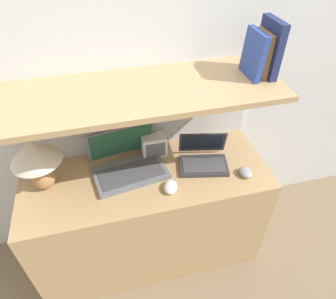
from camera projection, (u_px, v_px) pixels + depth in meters
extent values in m
plane|color=#7A664C|center=(160.00, 283.00, 1.89)|extent=(12.00, 12.00, 0.00)
cube|color=silver|center=(130.00, 66.00, 1.52)|extent=(6.00, 0.05, 2.40)
cube|color=tan|center=(149.00, 216.00, 1.84)|extent=(1.33, 0.51, 0.72)
cube|color=silver|center=(139.00, 160.00, 1.89)|extent=(1.33, 0.04, 1.18)
cube|color=tan|center=(139.00, 92.00, 1.34)|extent=(1.33, 0.46, 0.03)
ellipsoid|color=#B27A4C|center=(43.00, 177.00, 1.51)|extent=(0.12, 0.12, 0.13)
cylinder|color=tan|center=(38.00, 164.00, 1.45)|extent=(0.02, 0.02, 0.05)
cone|color=beige|center=(33.00, 151.00, 1.39)|extent=(0.24, 0.24, 0.12)
cube|color=slate|center=(131.00, 173.00, 1.61)|extent=(0.41, 0.28, 0.02)
cube|color=#47474C|center=(131.00, 173.00, 1.59)|extent=(0.36, 0.21, 0.00)
cube|color=slate|center=(121.00, 141.00, 1.63)|extent=(0.39, 0.11, 0.21)
cube|color=#235138|center=(122.00, 142.00, 1.62)|extent=(0.35, 0.10, 0.19)
cube|color=#333338|center=(204.00, 166.00, 1.65)|extent=(0.29, 0.21, 0.02)
cube|color=#47474C|center=(204.00, 165.00, 1.64)|extent=(0.25, 0.16, 0.00)
cube|color=#333338|center=(202.00, 142.00, 1.67)|extent=(0.26, 0.10, 0.15)
cube|color=black|center=(202.00, 143.00, 1.67)|extent=(0.24, 0.08, 0.13)
ellipsoid|color=white|center=(171.00, 187.00, 1.52)|extent=(0.09, 0.11, 0.04)
ellipsoid|color=#99999E|center=(245.00, 172.00, 1.60)|extent=(0.08, 0.10, 0.04)
cube|color=white|center=(154.00, 145.00, 1.69)|extent=(0.14, 0.08, 0.13)
cube|color=#59595B|center=(156.00, 150.00, 1.66)|extent=(0.11, 0.00, 0.09)
cube|color=navy|center=(270.00, 48.00, 1.37)|extent=(0.04, 0.18, 0.26)
cube|color=brown|center=(261.00, 54.00, 1.38)|extent=(0.03, 0.13, 0.21)
cube|color=#284293|center=(254.00, 54.00, 1.37)|extent=(0.04, 0.17, 0.21)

